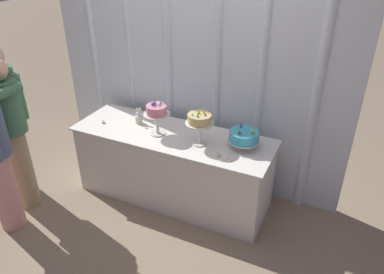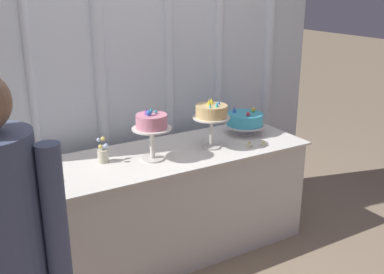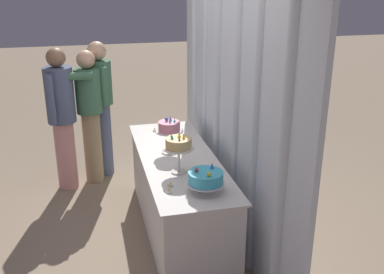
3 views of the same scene
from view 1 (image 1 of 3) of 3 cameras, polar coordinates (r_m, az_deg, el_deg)
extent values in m
plane|color=gray|center=(3.95, -3.50, -9.86)|extent=(24.00, 24.00, 0.00)
cube|color=silver|center=(3.75, 0.15, 11.86)|extent=(3.21, 0.04, 2.73)
cylinder|color=silver|center=(4.37, -14.96, 13.42)|extent=(0.06, 0.06, 2.73)
cylinder|color=silver|center=(4.09, -9.60, 12.92)|extent=(0.06, 0.06, 2.73)
cylinder|color=silver|center=(3.85, -3.73, 12.25)|extent=(0.09, 0.09, 2.73)
cylinder|color=silver|center=(3.63, 3.92, 11.18)|extent=(0.07, 0.07, 2.73)
cylinder|color=silver|center=(3.50, 10.75, 10.06)|extent=(0.07, 0.07, 2.73)
cylinder|color=silver|center=(3.42, 19.02, 8.50)|extent=(0.09, 0.09, 2.73)
cube|color=white|center=(3.80, -2.95, -4.66)|extent=(1.95, 0.62, 0.74)
cube|color=white|center=(3.60, -3.10, 0.33)|extent=(2.00, 0.67, 0.01)
cylinder|color=silver|center=(3.61, -5.29, 0.57)|extent=(0.15, 0.15, 0.01)
cylinder|color=silver|center=(3.57, -5.37, 2.03)|extent=(0.03, 0.03, 0.19)
cylinder|color=silver|center=(3.52, -5.44, 3.51)|extent=(0.25, 0.25, 0.01)
cylinder|color=pink|center=(3.50, -5.48, 4.22)|extent=(0.20, 0.20, 0.09)
sphere|color=#2DB2B7|center=(3.46, -5.03, 4.97)|extent=(0.02, 0.02, 0.02)
cone|color=#2DB2B7|center=(3.50, -4.85, 5.35)|extent=(0.02, 0.02, 0.03)
cone|color=purple|center=(3.50, -5.75, 5.37)|extent=(0.03, 0.03, 0.04)
sphere|color=blue|center=(3.47, -6.04, 5.09)|extent=(0.04, 0.04, 0.04)
cone|color=pink|center=(3.45, -5.56, 4.85)|extent=(0.02, 0.02, 0.03)
cylinder|color=silver|center=(3.43, 1.12, -1.01)|extent=(0.13, 0.13, 0.01)
cylinder|color=silver|center=(3.37, 1.14, 0.56)|extent=(0.02, 0.02, 0.20)
cylinder|color=silver|center=(3.33, 1.16, 2.16)|extent=(0.26, 0.26, 0.01)
cylinder|color=#DBB775|center=(3.30, 1.16, 2.87)|extent=(0.22, 0.22, 0.08)
cone|color=blue|center=(3.26, 2.06, 3.50)|extent=(0.02, 0.02, 0.03)
cone|color=yellow|center=(3.30, 1.83, 4.01)|extent=(0.03, 0.03, 0.04)
cone|color=yellow|center=(3.29, 1.03, 3.97)|extent=(0.03, 0.03, 0.05)
cone|color=#2DB2B7|center=(3.26, 0.09, 3.50)|extent=(0.02, 0.02, 0.03)
cone|color=#2DB2B7|center=(3.23, 0.88, 3.40)|extent=(0.03, 0.03, 0.04)
cylinder|color=silver|center=(3.42, 7.90, -1.41)|extent=(0.15, 0.15, 0.01)
cylinder|color=silver|center=(3.40, 7.94, -0.95)|extent=(0.02, 0.02, 0.05)
cylinder|color=silver|center=(3.39, 7.97, -0.50)|extent=(0.30, 0.30, 0.01)
cylinder|color=#3DB2D1|center=(3.36, 8.03, 0.21)|extent=(0.27, 0.27, 0.09)
sphere|color=yellow|center=(3.32, 9.39, 0.87)|extent=(0.03, 0.03, 0.03)
cone|color=blue|center=(3.40, 7.58, 1.86)|extent=(0.03, 0.03, 0.05)
sphere|color=#DB333D|center=(3.28, 7.36, 0.68)|extent=(0.03, 0.03, 0.03)
cylinder|color=beige|center=(3.83, -8.21, 2.71)|extent=(0.07, 0.07, 0.08)
sphere|color=silver|center=(3.76, -8.47, 3.53)|extent=(0.03, 0.03, 0.03)
sphere|color=silver|center=(3.80, -8.44, 4.31)|extent=(0.02, 0.02, 0.02)
sphere|color=#E5C666|center=(3.79, -8.01, 4.25)|extent=(0.03, 0.03, 0.03)
sphere|color=#E5C666|center=(3.81, -8.42, 3.64)|extent=(0.03, 0.03, 0.03)
sphere|color=silver|center=(3.80, -8.12, 3.50)|extent=(0.03, 0.03, 0.03)
cylinder|color=beige|center=(3.91, -13.53, 2.23)|extent=(0.04, 0.04, 0.02)
sphere|color=#F9CC4C|center=(3.90, -13.56, 2.49)|extent=(0.01, 0.01, 0.01)
cylinder|color=beige|center=(3.25, 4.11, -2.82)|extent=(0.05, 0.05, 0.02)
sphere|color=#F9CC4C|center=(3.24, 4.12, -2.51)|extent=(0.01, 0.01, 0.01)
cylinder|color=beige|center=(3.20, 5.66, -3.54)|extent=(0.04, 0.04, 0.02)
sphere|color=#F9CC4C|center=(3.19, 5.67, -3.27)|extent=(0.01, 0.01, 0.01)
cylinder|color=#4C5675|center=(4.22, -25.19, -2.81)|extent=(0.26, 0.26, 0.89)
cylinder|color=#3D6B4C|center=(3.93, -27.32, 5.88)|extent=(0.36, 0.36, 0.51)
cylinder|color=#3D6B4C|center=(3.82, -25.03, 5.65)|extent=(0.08, 0.08, 0.45)
cylinder|color=#9E8966|center=(4.03, -24.70, -4.55)|extent=(0.26, 0.26, 0.85)
cylinder|color=#3D6B4C|center=(3.73, -26.82, 4.12)|extent=(0.36, 0.36, 0.50)
cylinder|color=#D6938E|center=(3.83, -26.88, -7.48)|extent=(0.30, 0.30, 0.80)
camera|label=2|loc=(2.92, -58.74, 2.56)|focal=43.07mm
camera|label=3|loc=(2.94, 73.19, 6.05)|focal=41.84mm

